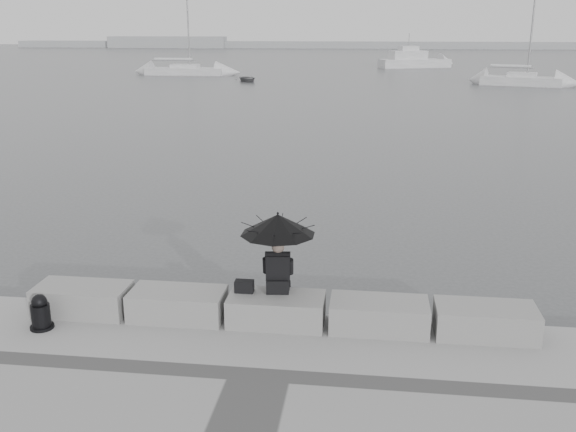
# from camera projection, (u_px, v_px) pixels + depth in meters

# --- Properties ---
(ground) EXTENTS (360.00, 360.00, 0.00)m
(ground) POSITION_uv_depth(u_px,v_px,m) (280.00, 338.00, 11.36)
(ground) COLOR #3F4144
(ground) RESTS_ON ground
(stone_block_far_left) EXTENTS (1.60, 0.80, 0.50)m
(stone_block_far_left) POSITION_uv_depth(u_px,v_px,m) (83.00, 299.00, 11.13)
(stone_block_far_left) COLOR gray
(stone_block_far_left) RESTS_ON promenade
(stone_block_left) EXTENTS (1.60, 0.80, 0.50)m
(stone_block_left) POSITION_uv_depth(u_px,v_px,m) (178.00, 304.00, 10.92)
(stone_block_left) COLOR gray
(stone_block_left) RESTS_ON promenade
(stone_block_centre) EXTENTS (1.60, 0.80, 0.50)m
(stone_block_centre) POSITION_uv_depth(u_px,v_px,m) (276.00, 310.00, 10.72)
(stone_block_centre) COLOR gray
(stone_block_centre) RESTS_ON promenade
(stone_block_right) EXTENTS (1.60, 0.80, 0.50)m
(stone_block_right) POSITION_uv_depth(u_px,v_px,m) (379.00, 315.00, 10.51)
(stone_block_right) COLOR gray
(stone_block_right) RESTS_ON promenade
(stone_block_far_right) EXTENTS (1.60, 0.80, 0.50)m
(stone_block_far_right) POSITION_uv_depth(u_px,v_px,m) (485.00, 321.00, 10.30)
(stone_block_far_right) COLOR gray
(stone_block_far_right) RESTS_ON promenade
(seated_person) EXTENTS (1.25, 1.25, 1.39)m
(seated_person) POSITION_uv_depth(u_px,v_px,m) (278.00, 234.00, 10.55)
(seated_person) COLOR black
(seated_person) RESTS_ON stone_block_centre
(bag) EXTENTS (0.31, 0.18, 0.20)m
(bag) POSITION_uv_depth(u_px,v_px,m) (244.00, 286.00, 10.78)
(bag) COLOR black
(bag) RESTS_ON stone_block_centre
(mooring_bollard) EXTENTS (0.38, 0.38, 0.61)m
(mooring_bollard) POSITION_uv_depth(u_px,v_px,m) (41.00, 315.00, 10.53)
(mooring_bollard) COLOR black
(mooring_bollard) RESTS_ON promenade
(distant_landmass) EXTENTS (180.00, 8.00, 2.80)m
(distant_landmass) POSITION_uv_depth(u_px,v_px,m) (334.00, 45.00, 159.03)
(distant_landmass) COLOR #999C9E
(distant_landmass) RESTS_ON ground
(sailboat_left) EXTENTS (8.92, 2.61, 12.90)m
(sailboat_left) POSITION_uv_depth(u_px,v_px,m) (185.00, 70.00, 72.22)
(sailboat_left) COLOR white
(sailboat_left) RESTS_ON ground
(sailboat_right) EXTENTS (7.56, 4.67, 12.90)m
(sailboat_right) POSITION_uv_depth(u_px,v_px,m) (522.00, 80.00, 59.43)
(sailboat_right) COLOR white
(sailboat_right) RESTS_ON ground
(motor_cruiser) EXTENTS (9.73, 5.91, 4.50)m
(motor_cruiser) POSITION_uv_depth(u_px,v_px,m) (415.00, 61.00, 84.90)
(motor_cruiser) COLOR white
(motor_cruiser) RESTS_ON ground
(dinghy) EXTENTS (3.37, 2.68, 0.53)m
(dinghy) POSITION_uv_depth(u_px,v_px,m) (247.00, 79.00, 63.79)
(dinghy) COLOR gray
(dinghy) RESTS_ON ground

